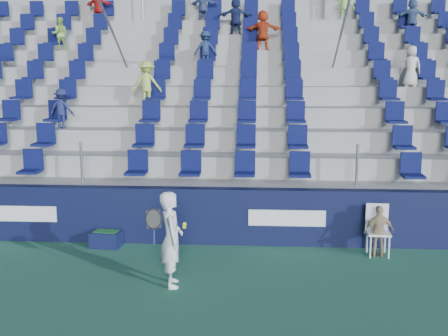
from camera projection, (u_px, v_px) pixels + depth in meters
The scene contains 7 objects.
ground at pixel (200, 304), 8.93m from camera, with size 70.00×70.00×0.00m, color #2B644A.
sponsor_wall at pixel (216, 216), 11.92m from camera, with size 24.00×0.32×1.20m.
grandstand at pixel (229, 121), 16.65m from camera, with size 24.00×8.17×6.63m.
tennis_player at pixel (171, 239), 9.55m from camera, with size 0.69×0.68×1.66m.
line_judge_chair at pixel (378, 226), 11.23m from camera, with size 0.46×0.48×1.02m.
line_judge at pixel (379, 231), 11.09m from camera, with size 0.61×0.25×1.04m, color tan.
ball_bin at pixel (106, 238), 11.74m from camera, with size 0.66×0.47×0.34m.
Camera 1 is at (0.90, -8.36, 3.71)m, focal length 45.00 mm.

